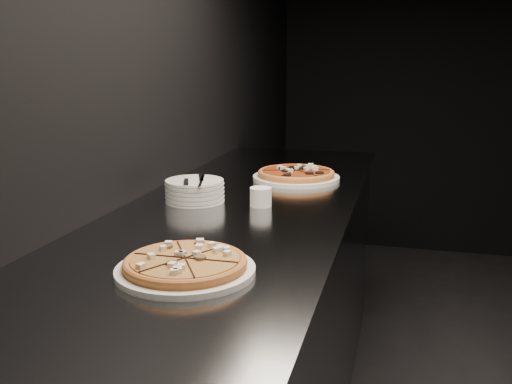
% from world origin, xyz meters
% --- Properties ---
extents(wall_left, '(0.02, 5.00, 2.80)m').
position_xyz_m(wall_left, '(-2.50, 0.00, 1.40)').
color(wall_left, black).
rests_on(wall_left, floor).
extents(counter, '(0.74, 2.44, 0.92)m').
position_xyz_m(counter, '(-2.13, 0.00, 0.46)').
color(counter, slate).
rests_on(counter, floor).
extents(pizza_mushroom, '(0.32, 0.32, 0.04)m').
position_xyz_m(pizza_mushroom, '(-2.07, -0.63, 0.94)').
color(pizza_mushroom, white).
rests_on(pizza_mushroom, counter).
extents(pizza_tomato, '(0.38, 0.38, 0.04)m').
position_xyz_m(pizza_tomato, '(-2.02, 0.44, 0.94)').
color(pizza_tomato, white).
rests_on(pizza_tomato, counter).
extents(plate_stack, '(0.20, 0.20, 0.07)m').
position_xyz_m(plate_stack, '(-2.29, 0.01, 0.96)').
color(plate_stack, white).
rests_on(plate_stack, counter).
extents(cutlery, '(0.07, 0.21, 0.01)m').
position_xyz_m(cutlery, '(-2.28, -0.01, 1.00)').
color(cutlery, silver).
rests_on(cutlery, plate_stack).
extents(ramekin, '(0.07, 0.07, 0.06)m').
position_xyz_m(ramekin, '(-2.06, -0.00, 0.95)').
color(ramekin, white).
rests_on(ramekin, counter).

